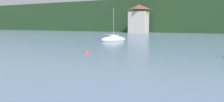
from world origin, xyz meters
TOP-DOWN VIEW (x-y plane):
  - shore_building_west at (-20.75, 108.30)m, footprint 7.08×5.88m
  - sailboat_far_2 at (-11.38, 67.02)m, footprint 4.39×5.50m
  - mooring_buoy_near at (-6.59, 49.73)m, footprint 0.53×0.53m

SIDE VIEW (x-z plane):
  - mooring_buoy_near at x=-6.59m, z-range -0.27..0.27m
  - sailboat_far_2 at x=-11.38m, z-range -3.19..3.93m
  - shore_building_west at x=-20.75m, z-range -0.16..10.76m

